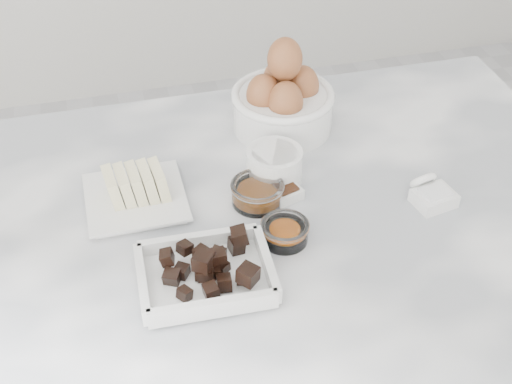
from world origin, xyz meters
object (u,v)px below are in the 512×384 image
egg_bowl (283,100)px  honey_bowl (257,192)px  zest_bowl (285,231)px  chocolate_dish (205,272)px  vanilla_spoon (283,190)px  salt_spoon (431,193)px  sugar_ramekin (274,164)px  butter_plate (133,192)px

egg_bowl → honey_bowl: bearing=-116.5°
egg_bowl → zest_bowl: (-0.08, -0.29, -0.04)m
chocolate_dish → vanilla_spoon: (0.16, 0.16, -0.01)m
chocolate_dish → vanilla_spoon: chocolate_dish is taller
honey_bowl → salt_spoon: (0.27, -0.07, -0.00)m
egg_bowl → vanilla_spoon: bearing=-105.6°
egg_bowl → zest_bowl: 0.30m
sugar_ramekin → egg_bowl: size_ratio=0.50×
butter_plate → sugar_ramekin: size_ratio=1.70×
egg_bowl → vanilla_spoon: 0.20m
chocolate_dish → egg_bowl: bearing=58.7°
vanilla_spoon → sugar_ramekin: bearing=92.7°
sugar_ramekin → zest_bowl: 0.15m
vanilla_spoon → salt_spoon: (0.22, -0.07, 0.00)m
zest_bowl → salt_spoon: salt_spoon is taller
salt_spoon → zest_bowl: bearing=-173.5°
honey_bowl → vanilla_spoon: 0.04m
sugar_ramekin → egg_bowl: 0.16m
egg_bowl → sugar_ramekin: bearing=-111.0°
butter_plate → zest_bowl: bearing=-34.1°
chocolate_dish → egg_bowl: egg_bowl is taller
honey_bowl → vanilla_spoon: (0.04, 0.00, -0.01)m
chocolate_dish → zest_bowl: 0.14m
sugar_ramekin → vanilla_spoon: size_ratio=1.34×
butter_plate → vanilla_spoon: butter_plate is taller
chocolate_dish → salt_spoon: (0.38, 0.09, -0.01)m
butter_plate → egg_bowl: bearing=27.3°
butter_plate → sugar_ramekin: (0.23, 0.01, 0.01)m
butter_plate → vanilla_spoon: (0.24, -0.04, -0.01)m
egg_bowl → vanilla_spoon: size_ratio=2.68×
salt_spoon → butter_plate: bearing=166.2°
butter_plate → egg_bowl: size_ratio=0.85×
zest_bowl → salt_spoon: bearing=6.5°
butter_plate → vanilla_spoon: bearing=-9.9°
vanilla_spoon → salt_spoon: bearing=-17.7°
sugar_ramekin → vanilla_spoon: bearing=-87.3°
butter_plate → salt_spoon: 0.47m
sugar_ramekin → zest_bowl: bearing=-99.5°
sugar_ramekin → salt_spoon: sugar_ramekin is taller
butter_plate → salt_spoon: bearing=-13.8°
zest_bowl → sugar_ramekin: bearing=80.5°
sugar_ramekin → vanilla_spoon: 0.05m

